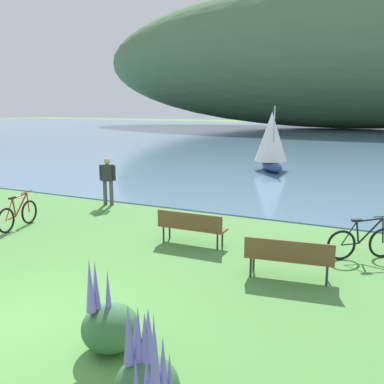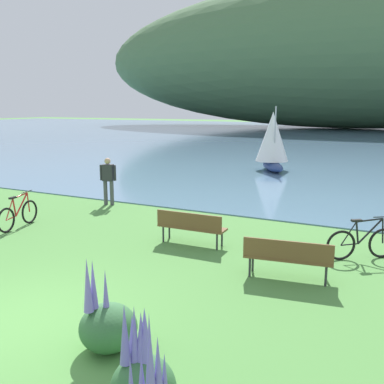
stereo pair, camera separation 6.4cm
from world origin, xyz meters
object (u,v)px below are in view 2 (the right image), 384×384
Objects in this scene: person_at_shoreline at (108,178)px; sailboat_mid_bay at (273,141)px; park_bench_further_along at (288,256)px; park_bench_near_camera at (191,225)px; bicycle_beside_path at (18,215)px; bicycle_leaning_near_bench at (362,243)px.

person_at_shoreline is 0.49× the size of sailboat_mid_bay.
park_bench_further_along is at bearing -27.64° from person_at_shoreline.
bicycle_beside_path is at bearing -170.93° from park_bench_near_camera.
park_bench_further_along is at bearing -22.44° from park_bench_near_camera.
park_bench_near_camera and park_bench_further_along have the same top height.
bicycle_beside_path is 3.71m from person_at_shoreline.
bicycle_leaning_near_bench is 0.42× the size of sailboat_mid_bay.
person_at_shoreline is at bearing 149.48° from park_bench_near_camera.
bicycle_leaning_near_bench reaches higher than park_bench_further_along.
park_bench_near_camera is at bearing 9.07° from bicycle_beside_path.
park_bench_near_camera is at bearing -30.52° from person_at_shoreline.
sailboat_mid_bay is (3.45, 14.34, 1.28)m from bicycle_beside_path.
park_bench_further_along is 2.36m from bicycle_leaning_near_bench.
park_bench_further_along is at bearing -72.55° from sailboat_mid_bay.
sailboat_mid_bay is at bearing 74.71° from person_at_shoreline.
bicycle_leaning_near_bench is 9.02m from person_at_shoreline.
sailboat_mid_bay is (-4.61, 14.66, 1.16)m from park_bench_further_along.
park_bench_near_camera is 5.32m from bicycle_beside_path.
park_bench_near_camera is 1.03× the size of bicycle_beside_path.
bicycle_beside_path reaches higher than park_bench_near_camera.
sailboat_mid_bay is (2.93, 10.72, 0.70)m from person_at_shoreline.
bicycle_leaning_near_bench reaches higher than park_bench_near_camera.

